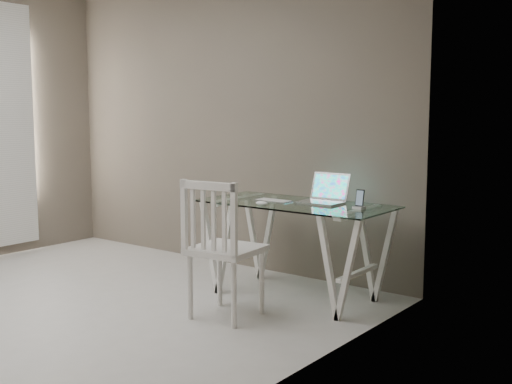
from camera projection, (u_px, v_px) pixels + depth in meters
room at (0, 70)px, 4.24m from camera, size 4.50×4.52×2.71m
desk at (295, 249)px, 4.97m from camera, size 1.50×0.70×0.75m
chair at (219, 243)px, 4.42m from camera, size 0.50×0.50×0.99m
laptop at (325, 196)px, 4.95m from camera, size 0.32×0.29×0.22m
keyboard at (273, 201)px, 5.02m from camera, size 0.29×0.13×0.01m
mouse at (262, 203)px, 4.80m from camera, size 0.10×0.06×0.03m
phone_dock at (359, 203)px, 4.64m from camera, size 0.07×0.07×0.14m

